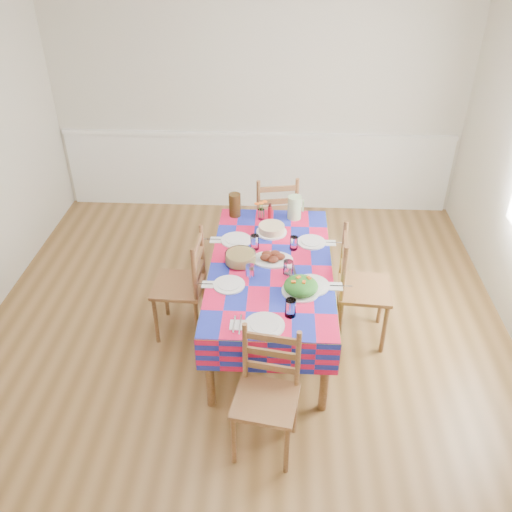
% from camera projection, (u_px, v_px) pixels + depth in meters
% --- Properties ---
extents(room, '(4.58, 5.08, 2.78)m').
position_uv_depth(room, '(240.00, 202.00, 3.72)').
color(room, brown).
rests_on(room, ground).
extents(wainscot, '(4.41, 0.06, 0.92)m').
position_uv_depth(wainscot, '(257.00, 168.00, 6.27)').
color(wainscot, white).
rests_on(wainscot, room).
extents(dining_table, '(0.96, 1.79, 0.70)m').
position_uv_depth(dining_table, '(271.00, 272.00, 4.29)').
color(dining_table, brown).
rests_on(dining_table, room).
extents(setting_near_head, '(0.45, 0.30, 0.13)m').
position_uv_depth(setting_near_head, '(273.00, 319.00, 3.65)').
color(setting_near_head, white).
rests_on(setting_near_head, dining_table).
extents(setting_left_near, '(0.43, 0.26, 0.11)m').
position_uv_depth(setting_left_near, '(236.00, 280.00, 4.03)').
color(setting_left_near, white).
rests_on(setting_left_near, dining_table).
extents(setting_left_far, '(0.47, 0.28, 0.12)m').
position_uv_depth(setting_left_far, '(242.00, 241.00, 4.49)').
color(setting_left_far, white).
rests_on(setting_left_far, dining_table).
extents(setting_right_near, '(0.51, 0.30, 0.13)m').
position_uv_depth(setting_right_near, '(304.00, 279.00, 4.03)').
color(setting_right_near, white).
rests_on(setting_right_near, dining_table).
extents(setting_right_far, '(0.45, 0.26, 0.11)m').
position_uv_depth(setting_right_far, '(306.00, 242.00, 4.47)').
color(setting_right_far, white).
rests_on(setting_right_far, dining_table).
extents(meat_platter, '(0.33, 0.24, 0.06)m').
position_uv_depth(meat_platter, '(272.00, 258.00, 4.28)').
color(meat_platter, white).
rests_on(meat_platter, dining_table).
extents(salad_platter, '(0.28, 0.28, 0.12)m').
position_uv_depth(salad_platter, '(301.00, 287.00, 3.93)').
color(salad_platter, white).
rests_on(salad_platter, dining_table).
extents(pasta_bowl, '(0.25, 0.25, 0.09)m').
position_uv_depth(pasta_bowl, '(240.00, 258.00, 4.24)').
color(pasta_bowl, white).
rests_on(pasta_bowl, dining_table).
extents(cake, '(0.26, 0.26, 0.07)m').
position_uv_depth(cake, '(272.00, 229.00, 4.63)').
color(cake, white).
rests_on(cake, dining_table).
extents(serving_utensils, '(0.14, 0.31, 0.01)m').
position_uv_depth(serving_utensils, '(291.00, 271.00, 4.17)').
color(serving_utensils, black).
rests_on(serving_utensils, dining_table).
extents(flower_vase, '(0.12, 0.10, 0.19)m').
position_uv_depth(flower_vase, '(261.00, 212.00, 4.80)').
color(flower_vase, white).
rests_on(flower_vase, dining_table).
extents(hot_sauce, '(0.03, 0.03, 0.15)m').
position_uv_depth(hot_sauce, '(270.00, 211.00, 4.83)').
color(hot_sauce, '#B00E1C').
rests_on(hot_sauce, dining_table).
extents(green_pitcher, '(0.12, 0.12, 0.21)m').
position_uv_depth(green_pitcher, '(295.00, 207.00, 4.81)').
color(green_pitcher, '#A3CE91').
rests_on(green_pitcher, dining_table).
extents(tea_pitcher, '(0.11, 0.11, 0.21)m').
position_uv_depth(tea_pitcher, '(235.00, 205.00, 4.84)').
color(tea_pitcher, '#33200B').
rests_on(tea_pitcher, dining_table).
extents(name_card, '(0.08, 0.02, 0.02)m').
position_uv_depth(name_card, '(270.00, 334.00, 3.55)').
color(name_card, white).
rests_on(name_card, dining_table).
extents(chair_near, '(0.46, 0.44, 0.90)m').
position_uv_depth(chair_near, '(267.00, 396.00, 3.45)').
color(chair_near, brown).
rests_on(chair_near, room).
extents(chair_far, '(0.49, 0.47, 0.95)m').
position_uv_depth(chair_far, '(275.00, 219.00, 5.31)').
color(chair_far, brown).
rests_on(chair_far, room).
extents(chair_left, '(0.41, 0.43, 0.94)m').
position_uv_depth(chair_left, '(184.00, 285.00, 4.40)').
color(chair_left, brown).
rests_on(chair_left, room).
extents(chair_right, '(0.45, 0.46, 0.98)m').
position_uv_depth(chair_right, '(359.00, 288.00, 4.34)').
color(chair_right, brown).
rests_on(chair_right, room).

